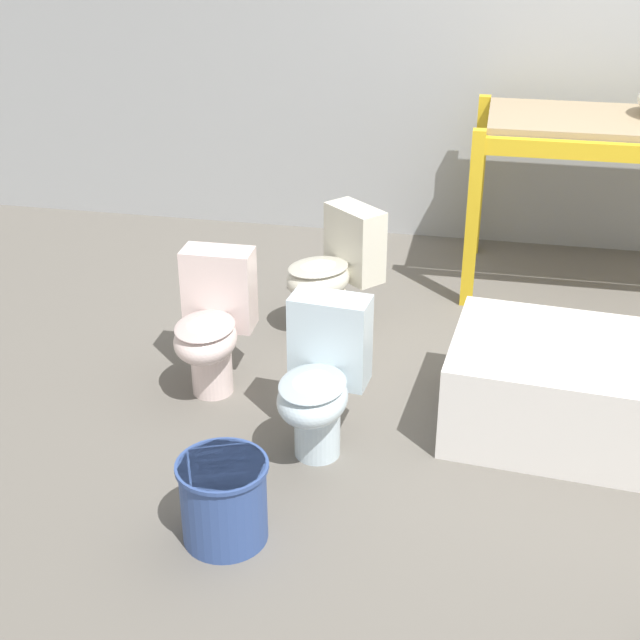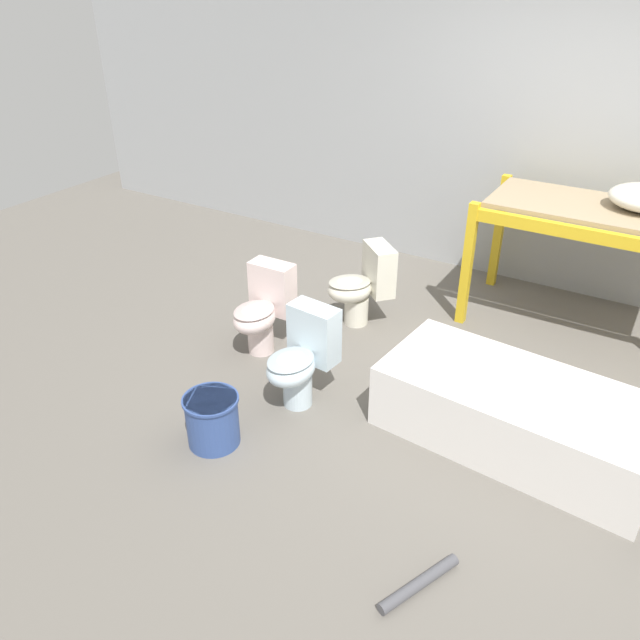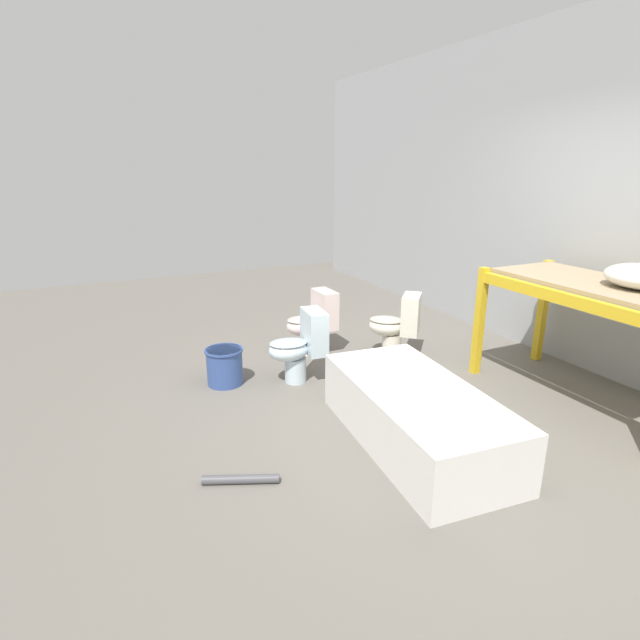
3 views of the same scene
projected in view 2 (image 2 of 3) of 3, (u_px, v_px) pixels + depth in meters
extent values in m
plane|color=#666059|center=(484.00, 391.00, 4.23)|extent=(12.00, 12.00, 0.00)
cube|color=#9EA0A3|center=(589.00, 100.00, 4.82)|extent=(10.80, 0.08, 3.20)
cube|color=gold|center=(467.00, 265.00, 4.81)|extent=(0.07, 0.07, 1.00)
cube|color=gold|center=(499.00, 232.00, 5.40)|extent=(0.07, 0.07, 1.00)
cube|color=gold|center=(593.00, 236.00, 4.22)|extent=(1.68, 0.06, 0.09)
cube|color=gold|center=(613.00, 202.00, 4.81)|extent=(1.68, 0.06, 0.09)
cube|color=#998466|center=(606.00, 210.00, 4.49)|extent=(1.61, 0.72, 0.04)
cube|color=white|center=(516.00, 414.00, 3.69)|extent=(1.64, 0.87, 0.42)
cube|color=beige|center=(519.00, 396.00, 3.63)|extent=(1.56, 0.79, 0.17)
cylinder|color=silver|center=(356.00, 310.00, 4.98)|extent=(0.19, 0.19, 0.22)
ellipsoid|color=silver|center=(350.00, 290.00, 4.87)|extent=(0.44, 0.45, 0.19)
ellipsoid|color=#B3AF9F|center=(350.00, 282.00, 4.83)|extent=(0.42, 0.43, 0.03)
cube|color=silver|center=(379.00, 269.00, 4.86)|extent=(0.35, 0.34, 0.39)
cylinder|color=silver|center=(261.00, 338.00, 4.62)|extent=(0.19, 0.19, 0.22)
ellipsoid|color=silver|center=(254.00, 318.00, 4.48)|extent=(0.29, 0.35, 0.19)
ellipsoid|color=#BBA7A3|center=(254.00, 310.00, 4.44)|extent=(0.27, 0.34, 0.03)
cube|color=silver|center=(273.00, 287.00, 4.58)|extent=(0.33, 0.17, 0.39)
cylinder|color=silver|center=(298.00, 389.00, 4.06)|extent=(0.19, 0.19, 0.22)
ellipsoid|color=silver|center=(291.00, 369.00, 3.92)|extent=(0.32, 0.38, 0.19)
ellipsoid|color=#9FAFB7|center=(291.00, 360.00, 3.89)|extent=(0.30, 0.36, 0.03)
cube|color=silver|center=(314.00, 333.00, 4.02)|extent=(0.34, 0.20, 0.39)
cylinder|color=#334C8C|center=(213.00, 420.00, 3.71)|extent=(0.31, 0.31, 0.32)
cylinder|color=#334C8C|center=(210.00, 399.00, 3.63)|extent=(0.33, 0.33, 0.02)
cylinder|color=#4C4C51|center=(419.00, 583.00, 2.89)|extent=(0.24, 0.45, 0.06)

